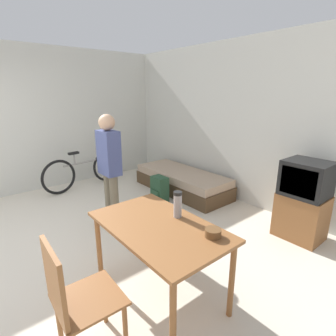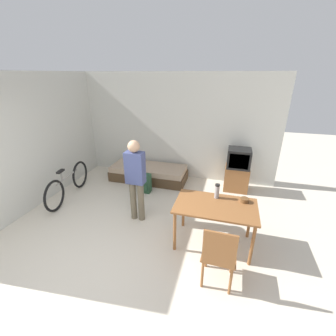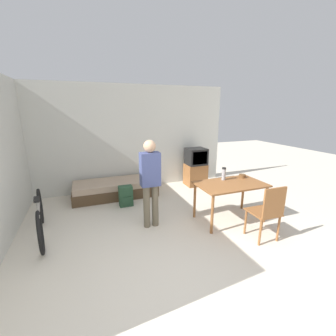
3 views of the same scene
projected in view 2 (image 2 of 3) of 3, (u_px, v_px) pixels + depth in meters
ground_plane at (96, 280)px, 3.12m from camera, size 20.00×20.00×0.00m
wall_back at (168, 127)px, 5.89m from camera, size 5.55×0.06×2.70m
wall_left at (41, 139)px, 4.81m from camera, size 0.06×4.69×2.70m
daybed at (149, 173)px, 5.99m from camera, size 1.99×0.80×0.39m
tv at (237, 170)px, 5.36m from camera, size 0.56×0.47×1.05m
dining_table at (215, 210)px, 3.56m from camera, size 1.28×0.77×0.75m
wooden_chair at (219, 254)px, 2.84m from camera, size 0.45×0.45×0.96m
bicycle at (68, 184)px, 5.09m from camera, size 0.29×1.72×0.75m
person_standing at (136, 176)px, 4.09m from camera, size 0.34×0.21×1.60m
thermos_flask at (217, 190)px, 3.68m from camera, size 0.08×0.08×0.25m
mate_bowl at (245, 200)px, 3.60m from camera, size 0.13×0.13×0.07m
backpack at (144, 183)px, 5.36m from camera, size 0.29×0.23×0.46m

